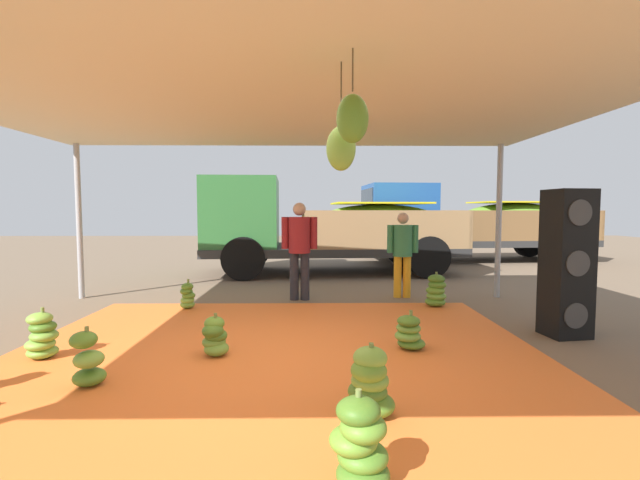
% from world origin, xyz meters
% --- Properties ---
extents(ground_plane, '(40.00, 40.00, 0.00)m').
position_xyz_m(ground_plane, '(0.00, 3.00, 0.00)').
color(ground_plane, brown).
extents(tarp_orange, '(5.96, 5.55, 0.01)m').
position_xyz_m(tarp_orange, '(0.00, 0.00, 0.01)').
color(tarp_orange, orange).
rests_on(tarp_orange, ground).
extents(tent_canopy, '(8.00, 7.00, 2.84)m').
position_xyz_m(tent_canopy, '(-0.00, -0.11, 2.75)').
color(tent_canopy, '#9EA0A5').
rests_on(tent_canopy, ground).
extents(banana_bunch_0, '(0.44, 0.42, 0.57)m').
position_xyz_m(banana_bunch_0, '(0.70, -2.14, 0.26)').
color(banana_bunch_0, '#477523').
rests_on(banana_bunch_0, tarp_orange).
extents(banana_bunch_1, '(0.45, 0.44, 0.57)m').
position_xyz_m(banana_bunch_1, '(2.45, 2.53, 0.25)').
color(banana_bunch_1, '#518428').
rests_on(banana_bunch_1, tarp_orange).
extents(banana_bunch_4, '(0.45, 0.42, 0.45)m').
position_xyz_m(banana_bunch_4, '(1.52, 0.31, 0.19)').
color(banana_bunch_4, '#518428').
rests_on(banana_bunch_4, tarp_orange).
extents(banana_bunch_5, '(0.47, 0.46, 0.57)m').
position_xyz_m(banana_bunch_5, '(0.87, -1.27, 0.26)').
color(banana_bunch_5, '#518428').
rests_on(banana_bunch_5, tarp_orange).
extents(banana_bunch_6, '(0.43, 0.43, 0.55)m').
position_xyz_m(banana_bunch_6, '(-2.48, 0.06, 0.24)').
color(banana_bunch_6, '#6B9E38').
rests_on(banana_bunch_6, tarp_orange).
extents(banana_bunch_7, '(0.37, 0.37, 0.47)m').
position_xyz_m(banana_bunch_7, '(-0.65, 0.13, 0.21)').
color(banana_bunch_7, '#6B9E38').
rests_on(banana_bunch_7, tarp_orange).
extents(banana_bunch_8, '(0.40, 0.42, 0.55)m').
position_xyz_m(banana_bunch_8, '(-1.60, -0.69, 0.24)').
color(banana_bunch_8, '#518428').
rests_on(banana_bunch_8, tarp_orange).
extents(banana_bunch_9, '(0.31, 0.31, 0.48)m').
position_xyz_m(banana_bunch_9, '(-1.62, 2.40, 0.21)').
color(banana_bunch_9, '#6B9E38').
rests_on(banana_bunch_9, tarp_orange).
extents(cargo_truck_main, '(6.48, 2.74, 2.40)m').
position_xyz_m(cargo_truck_main, '(0.65, 6.47, 1.20)').
color(cargo_truck_main, '#2D2D2D').
rests_on(cargo_truck_main, ground).
extents(cargo_truck_far, '(7.15, 2.72, 2.40)m').
position_xyz_m(cargo_truck_far, '(5.32, 9.08, 1.22)').
color(cargo_truck_far, '#2D2D2D').
rests_on(cargo_truck_far, ground).
extents(worker_0, '(0.63, 0.39, 1.73)m').
position_xyz_m(worker_0, '(0.17, 3.11, 1.01)').
color(worker_0, '#26262D').
rests_on(worker_0, ground).
extents(worker_1, '(0.57, 0.35, 1.56)m').
position_xyz_m(worker_1, '(2.05, 3.31, 0.91)').
color(worker_1, orange).
rests_on(worker_1, ground).
extents(speaker_stack, '(0.55, 0.52, 1.86)m').
position_xyz_m(speaker_stack, '(3.61, 0.83, 0.93)').
color(speaker_stack, black).
rests_on(speaker_stack, ground).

